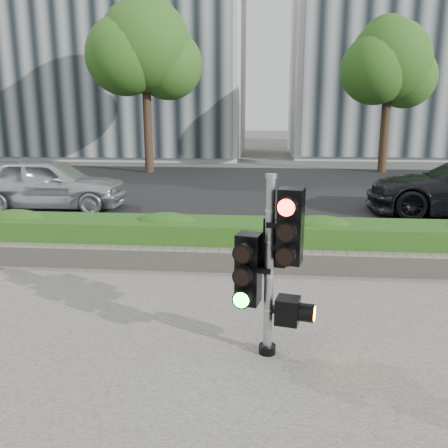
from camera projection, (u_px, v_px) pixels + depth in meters
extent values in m
plane|color=#51514C|center=(219.00, 321.00, 6.02)|extent=(120.00, 120.00, 0.00)
cube|color=black|center=(250.00, 191.00, 15.70)|extent=(60.00, 13.00, 0.02)
cube|color=gray|center=(236.00, 247.00, 9.05)|extent=(60.00, 0.25, 0.12)
cube|color=gray|center=(230.00, 260.00, 7.81)|extent=(12.00, 0.32, 0.34)
cube|color=#4E8B2B|center=(233.00, 240.00, 8.40)|extent=(12.00, 1.00, 0.68)
cube|color=#B7B7B2|center=(104.00, 24.00, 27.34)|extent=(16.00, 9.00, 15.00)
cube|color=#B7B7B2|center=(448.00, 51.00, 27.85)|extent=(18.00, 10.00, 12.00)
cylinder|color=black|center=(148.00, 125.00, 19.99)|extent=(0.36, 0.36, 4.03)
sphere|color=#174C15|center=(145.00, 45.00, 19.25)|extent=(3.74, 3.74, 3.74)
sphere|color=#174C15|center=(168.00, 65.00, 19.69)|extent=(2.88, 2.88, 2.88)
sphere|color=#174C15|center=(125.00, 56.00, 19.00)|extent=(3.17, 3.17, 3.17)
sphere|color=#174C15|center=(148.00, 26.00, 19.75)|extent=(2.59, 2.59, 2.59)
cylinder|color=black|center=(385.00, 130.00, 20.12)|extent=(0.36, 0.36, 3.58)
sphere|color=#174C15|center=(390.00, 61.00, 19.46)|extent=(3.33, 3.33, 3.33)
sphere|color=#174C15|center=(406.00, 77.00, 19.85)|extent=(2.56, 2.56, 2.56)
sphere|color=#174C15|center=(375.00, 70.00, 19.24)|extent=(2.82, 2.82, 2.82)
sphere|color=#174C15|center=(388.00, 43.00, 19.90)|extent=(2.30, 2.30, 2.30)
cylinder|color=black|center=(267.00, 349.00, 5.15)|extent=(0.19, 0.19, 0.09)
cylinder|color=gray|center=(269.00, 270.00, 4.94)|extent=(0.10, 0.10, 1.91)
cylinder|color=gray|center=(271.00, 176.00, 4.71)|extent=(0.12, 0.12, 0.05)
cube|color=#FF1107|center=(291.00, 226.00, 4.74)|extent=(0.29, 0.29, 0.77)
cube|color=#14E51E|center=(248.00, 269.00, 4.98)|extent=(0.29, 0.29, 0.77)
cube|color=black|center=(276.00, 241.00, 5.07)|extent=(0.29, 0.29, 0.52)
cube|color=orange|center=(288.00, 310.00, 5.01)|extent=(0.29, 0.29, 0.28)
imported|color=silver|center=(49.00, 183.00, 12.63)|extent=(4.16, 1.88, 1.39)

